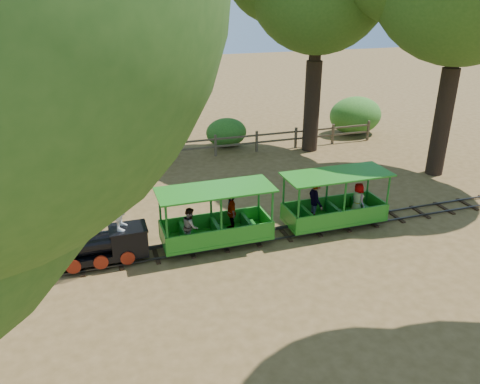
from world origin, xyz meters
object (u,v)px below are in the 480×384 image
object	(u,v)px
carriage_front	(214,224)
carriage_rear	(332,204)
fence	(194,146)
locomotive	(90,206)

from	to	relation	value
carriage_front	carriage_rear	xyz separation A→B (m)	(3.84, 0.06, 0.05)
carriage_front	fence	xyz separation A→B (m)	(1.26, 8.01, -0.17)
carriage_front	carriage_rear	bearing A→B (deg)	0.94
carriage_front	carriage_rear	world-z (taller)	same
locomotive	carriage_front	bearing A→B (deg)	-1.41
locomotive	fence	distance (m)	9.24
locomotive	carriage_rear	bearing A→B (deg)	-0.15
carriage_rear	carriage_front	bearing A→B (deg)	-179.06
carriage_front	locomotive	bearing A→B (deg)	178.59
carriage_rear	locomotive	bearing A→B (deg)	179.85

